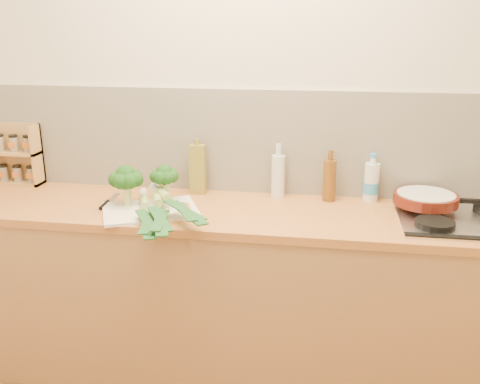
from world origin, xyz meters
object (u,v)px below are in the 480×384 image
object	(u,v)px
chopping_board	(150,210)
gas_hob	(465,219)
spice_rack	(17,158)
chefs_knife	(107,203)
skillet	(426,198)

from	to	relation	value
chopping_board	gas_hob	bearing A→B (deg)	-20.51
chopping_board	spice_rack	world-z (taller)	spice_rack
gas_hob	chopping_board	size ratio (longest dim) A/B	1.33
gas_hob	chopping_board	world-z (taller)	gas_hob
chefs_knife	spice_rack	size ratio (longest dim) A/B	0.82
spice_rack	chopping_board	bearing A→B (deg)	-21.67
gas_hob	spice_rack	size ratio (longest dim) A/B	1.73
chefs_knife	chopping_board	bearing A→B (deg)	-19.20
gas_hob	chopping_board	distance (m)	1.45
skillet	chefs_knife	bearing A→B (deg)	-174.33
gas_hob	spice_rack	xyz separation A→B (m)	(-2.32, 0.25, 0.13)
gas_hob	chefs_knife	size ratio (longest dim) A/B	2.13
gas_hob	skillet	distance (m)	0.20
gas_hob	chopping_board	bearing A→B (deg)	-176.09
skillet	spice_rack	xyz separation A→B (m)	(-2.17, 0.13, 0.08)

